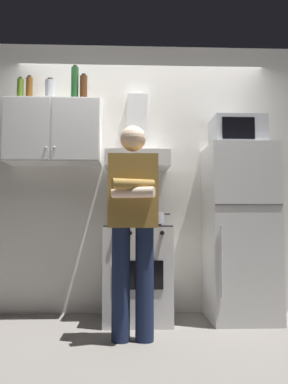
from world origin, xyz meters
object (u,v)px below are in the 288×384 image
at_px(bottle_olive_oil, 20,90).
at_px(range_hood, 137,149).
at_px(upper_cabinet, 54,132).
at_px(cooking_pot, 152,218).
at_px(bottle_rum_dark, 84,88).
at_px(bottle_canister_steel, 50,91).
at_px(stove_oven, 137,272).
at_px(bottle_beer_brown, 29,90).
at_px(person_standing, 133,221).
at_px(microwave, 237,133).
at_px(refrigerator, 240,232).
at_px(bottle_wine_green, 75,84).

bearing_deg(bottle_olive_oil, range_hood, -0.75).
height_order(upper_cabinet, cooking_pot, upper_cabinet).
height_order(bottle_rum_dark, bottle_canister_steel, bottle_rum_dark).
distance_m(stove_oven, bottle_canister_steel, 1.93).
height_order(cooking_pot, bottle_beer_brown, bottle_beer_brown).
bearing_deg(bottle_rum_dark, person_standing, -56.29).
bearing_deg(bottle_beer_brown, microwave, -3.70).
bearing_deg(refrigerator, upper_cabinet, 175.93).
height_order(cooking_pot, bottle_olive_oil, bottle_olive_oil).
bearing_deg(range_hood, refrigerator, -7.55).
bearing_deg(cooking_pot, microwave, 9.57).
relative_size(stove_oven, person_standing, 0.53).
relative_size(stove_oven, bottle_rum_dark, 3.25).
bearing_deg(bottle_rum_dark, bottle_wine_green, 172.46).
bearing_deg(bottle_beer_brown, person_standing, -37.01).
xyz_separation_m(microwave, bottle_olive_oil, (-2.09, 0.12, 0.42)).
relative_size(microwave, person_standing, 0.29).
relative_size(bottle_rum_dark, bottle_wine_green, 0.75).
relative_size(stove_oven, bottle_canister_steel, 3.81).
distance_m(bottle_rum_dark, bottle_wine_green, 0.10).
relative_size(cooking_pot, bottle_wine_green, 0.89).
xyz_separation_m(stove_oven, cooking_pot, (0.13, -0.12, 0.49)).
bearing_deg(stove_oven, range_hood, 90.00).
height_order(refrigerator, bottle_wine_green, bottle_wine_green).
relative_size(microwave, bottle_canister_steel, 2.09).
relative_size(person_standing, bottle_canister_steel, 7.14).
xyz_separation_m(range_hood, microwave, (0.95, -0.11, 0.14)).
xyz_separation_m(microwave, bottle_rum_dark, (-1.47, 0.08, 0.44)).
bearing_deg(person_standing, microwave, 32.00).
bearing_deg(person_standing, stove_oven, 85.28).
bearing_deg(bottle_rum_dark, cooking_pot, -18.50).
xyz_separation_m(range_hood, bottle_olive_oil, (-1.14, 0.01, 0.57)).
height_order(refrigerator, bottle_beer_brown, bottle_beer_brown).
xyz_separation_m(person_standing, bottle_olive_oil, (-1.09, 0.75, 1.26)).
bearing_deg(bottle_canister_steel, cooking_pot, -14.14).
relative_size(upper_cabinet, person_standing, 0.55).
height_order(person_standing, bottle_beer_brown, bottle_beer_brown).
bearing_deg(microwave, stove_oven, -178.85).
relative_size(person_standing, bottle_rum_dark, 6.10).
bearing_deg(microwave, refrigerator, -89.10).
height_order(upper_cabinet, range_hood, range_hood).
bearing_deg(bottle_wine_green, upper_cabinet, 175.39).
relative_size(refrigerator, microwave, 3.33).
xyz_separation_m(upper_cabinet, cooking_pot, (0.93, -0.24, -0.82)).
relative_size(person_standing, bottle_wine_green, 4.60).
bearing_deg(cooking_pot, bottle_wine_green, 162.73).
distance_m(refrigerator, bottle_wine_green, 2.11).
bearing_deg(stove_oven, bottle_wine_green, 169.74).
xyz_separation_m(refrigerator, bottle_rum_dark, (-1.47, 0.10, 1.38)).
bearing_deg(cooking_pot, stove_oven, 137.51).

